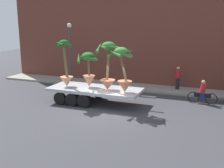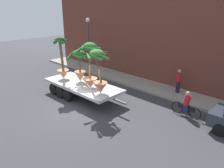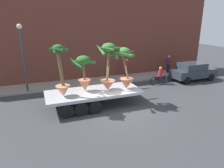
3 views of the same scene
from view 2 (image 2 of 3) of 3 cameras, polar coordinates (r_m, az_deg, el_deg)
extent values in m
plane|color=#38383D|center=(13.90, -8.29, -6.31)|extent=(60.00, 60.00, 0.00)
cube|color=gray|center=(17.89, 7.29, 0.12)|extent=(24.00, 2.20, 0.15)
cube|color=brown|center=(18.41, 11.07, 11.71)|extent=(24.00, 1.20, 7.13)
cube|color=#B7BABF|center=(15.21, -7.68, -0.27)|extent=(5.92, 2.46, 0.18)
cylinder|color=black|center=(17.42, -8.66, 0.63)|extent=(0.80, 0.23, 0.80)
cylinder|color=black|center=(16.25, -14.86, -1.27)|extent=(0.80, 0.23, 0.80)
cylinder|color=black|center=(16.81, -6.93, -0.01)|extent=(0.80, 0.23, 0.80)
cylinder|color=black|center=(15.59, -13.25, -2.04)|extent=(0.80, 0.23, 0.80)
cylinder|color=black|center=(16.21, -5.07, -0.70)|extent=(0.80, 0.23, 0.80)
cylinder|color=black|center=(14.95, -11.49, -2.88)|extent=(0.80, 0.23, 0.80)
cube|color=slate|center=(12.93, 2.03, -4.56)|extent=(1.00, 0.11, 0.10)
cone|color=#B26647|center=(13.38, -3.06, -0.99)|extent=(0.87, 0.87, 0.69)
cylinder|color=brown|center=(13.09, -3.53, 4.07)|extent=(0.55, 0.13, 1.70)
ellipsoid|color=#428438|center=(12.97, -3.99, 7.84)|extent=(0.86, 0.86, 0.53)
cone|color=#428438|center=(12.63, -2.46, 7.12)|extent=(0.21, 0.99, 0.61)
cone|color=#428438|center=(13.15, -1.83, 7.71)|extent=(1.03, 0.60, 0.56)
cone|color=#428438|center=(13.47, -2.78, 8.05)|extent=(1.15, 0.56, 0.54)
cone|color=#428438|center=(13.42, -5.39, 7.89)|extent=(0.30, 1.10, 0.57)
cone|color=#428438|center=(12.85, -6.29, 7.44)|extent=(1.06, 0.65, 0.44)
cone|color=#428438|center=(12.56, -4.51, 7.06)|extent=(0.87, 0.67, 0.52)
cone|color=#C17251|center=(15.57, -8.23, 1.98)|extent=(0.79, 0.79, 0.73)
cylinder|color=brown|center=(15.31, -8.45, 5.50)|extent=(0.19, 0.13, 1.24)
ellipsoid|color=#2D6B28|center=(15.18, -8.60, 7.76)|extent=(0.84, 0.84, 0.53)
cone|color=#2D6B28|center=(14.88, -7.37, 7.27)|extent=(0.30, 0.93, 0.52)
cone|color=#2D6B28|center=(15.40, -6.94, 7.75)|extent=(1.00, 0.40, 0.53)
cone|color=#2D6B28|center=(15.65, -8.66, 7.97)|extent=(0.72, 0.90, 0.39)
cone|color=#2D6B28|center=(15.46, -10.62, 7.55)|extent=(0.73, 1.14, 0.67)
cone|color=#2D6B28|center=(14.76, -9.49, 7.16)|extent=(1.01, 0.62, 0.45)
cone|color=#C17251|center=(14.38, -5.67, 0.31)|extent=(0.95, 0.95, 0.62)
cylinder|color=brown|center=(13.95, -5.74, 5.50)|extent=(0.29, 0.15, 2.08)
ellipsoid|color=#387A33|center=(13.70, -5.78, 9.68)|extent=(0.81, 0.81, 0.51)
cone|color=#387A33|center=(13.42, -4.43, 9.28)|extent=(0.30, 0.89, 0.41)
cone|color=#387A33|center=(13.85, -4.08, 9.51)|extent=(0.87, 0.51, 0.51)
cone|color=#387A33|center=(14.05, -4.92, 9.80)|extent=(0.86, 0.47, 0.36)
cone|color=#387A33|center=(14.09, -7.61, 9.54)|extent=(0.40, 1.16, 0.66)
cone|color=#387A33|center=(13.68, -7.64, 9.46)|extent=(0.85, 0.68, 0.33)
cone|color=#387A33|center=(13.23, -6.35, 9.15)|extent=(0.95, 0.74, 0.35)
cone|color=tan|center=(16.43, -12.47, 2.50)|extent=(0.84, 0.84, 0.64)
cylinder|color=brown|center=(16.11, -12.94, 7.32)|extent=(0.35, 0.18, 2.19)
ellipsoid|color=#235B23|center=(15.96, -13.34, 11.16)|extent=(0.58, 0.58, 0.36)
cone|color=#235B23|center=(15.71, -12.71, 10.75)|extent=(0.21, 0.65, 0.45)
cone|color=#235B23|center=(15.94, -12.09, 11.06)|extent=(0.68, 0.59, 0.36)
cone|color=#235B23|center=(16.15, -12.43, 11.08)|extent=(0.65, 0.23, 0.39)
cone|color=#235B23|center=(16.30, -13.54, 11.21)|extent=(0.46, 0.73, 0.30)
cone|color=#235B23|center=(16.13, -14.21, 10.86)|extent=(0.43, 0.64, 0.43)
cone|color=#235B23|center=(15.91, -14.60, 10.89)|extent=(0.75, 0.47, 0.33)
cone|color=#235B23|center=(15.63, -13.71, 10.73)|extent=(0.69, 0.63, 0.41)
torus|color=black|center=(13.29, 20.67, -7.14)|extent=(0.74, 0.07, 0.74)
torus|color=black|center=(13.70, 16.52, -5.80)|extent=(0.74, 0.07, 0.74)
cube|color=black|center=(13.41, 18.64, -5.78)|extent=(1.04, 0.07, 0.28)
cylinder|color=red|center=(13.23, 18.86, -4.02)|extent=(0.45, 0.35, 0.65)
sphere|color=tan|center=(13.07, 19.06, -2.33)|extent=(0.24, 0.24, 0.24)
cube|color=navy|center=(13.44, 18.61, -6.08)|extent=(0.28, 0.24, 0.44)
cylinder|color=black|center=(12.18, 26.16, -10.66)|extent=(0.65, 0.22, 0.64)
cylinder|color=black|center=(16.32, 16.66, -0.70)|extent=(0.28, 0.28, 0.85)
cylinder|color=red|center=(16.09, 16.92, 1.75)|extent=(0.36, 0.36, 0.62)
sphere|color=tan|center=(15.97, 17.08, 3.22)|extent=(0.24, 0.24, 0.24)
cylinder|color=#383D42|center=(20.30, -6.05, 9.37)|extent=(0.14, 0.14, 4.50)
sphere|color=#EAEACC|center=(20.00, -6.31, 16.14)|extent=(0.36, 0.36, 0.36)
camera|label=1|loc=(7.66, -98.54, -11.44)|focal=43.14mm
camera|label=3|loc=(14.73, -58.23, 7.55)|focal=32.85mm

